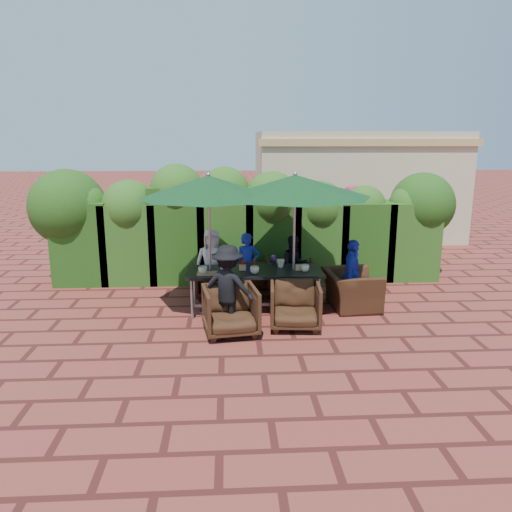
{
  "coord_description": "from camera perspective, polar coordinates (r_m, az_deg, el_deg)",
  "views": [
    {
      "loc": [
        -0.44,
        -8.22,
        3.02
      ],
      "look_at": [
        0.05,
        0.4,
        0.97
      ],
      "focal_mm": 35.0,
      "sensor_mm": 36.0,
      "label": 1
    }
  ],
  "objects": [
    {
      "name": "cup_a",
      "position": [
        8.6,
        -6.09,
        -1.6
      ],
      "size": [
        0.16,
        0.16,
        0.12
      ],
      "primitive_type": "imported",
      "color": "beige",
      "rests_on": "dining_table"
    },
    {
      "name": "adult_end_right",
      "position": [
        9.08,
        10.88,
        -2.12
      ],
      "size": [
        0.6,
        0.83,
        1.27
      ],
      "primitive_type": "imported",
      "rotation": [
        0.0,
        0.0,
        1.23
      ],
      "color": "#202FB1",
      "rests_on": "ground"
    },
    {
      "name": "ground",
      "position": [
        8.77,
        -0.18,
        -6.79
      ],
      "size": [
        80.0,
        80.0,
        0.0
      ],
      "primitive_type": "plane",
      "color": "maroon",
      "rests_on": "ground"
    },
    {
      "name": "hedge_wall",
      "position": [
        10.69,
        -2.3,
        4.07
      ],
      "size": [
        9.1,
        1.6,
        2.51
      ],
      "color": "#14370F",
      "rests_on": "ground"
    },
    {
      "name": "adult_far_mid",
      "position": [
        9.64,
        -0.96,
        -1.04
      ],
      "size": [
        0.51,
        0.44,
        1.25
      ],
      "primitive_type": "imported",
      "rotation": [
        0.0,
        0.0,
        0.17
      ],
      "color": "#202FB1",
      "rests_on": "ground"
    },
    {
      "name": "pedestrian_c",
      "position": [
        13.3,
        12.47,
        3.6
      ],
      "size": [
        1.18,
        1.0,
        1.69
      ],
      "primitive_type": "imported",
      "rotation": [
        0.0,
        0.0,
        2.57
      ],
      "color": "gray",
      "rests_on": "ground"
    },
    {
      "name": "number_block_right",
      "position": [
        8.8,
        4.91,
        -1.31
      ],
      "size": [
        0.12,
        0.06,
        0.1
      ],
      "primitive_type": "cube",
      "color": "#DCB870",
      "rests_on": "dining_table"
    },
    {
      "name": "umbrella_left",
      "position": [
        8.51,
        -5.45,
        7.84
      ],
      "size": [
        2.38,
        2.38,
        2.46
      ],
      "color": "gray",
      "rests_on": "ground"
    },
    {
      "name": "child_left",
      "position": [
        9.85,
        -2.51,
        -2.29
      ],
      "size": [
        0.31,
        0.28,
        0.73
      ],
      "primitive_type": "imported",
      "rotation": [
        0.0,
        0.0,
        -0.25
      ],
      "color": "#F15596",
      "rests_on": "ground"
    },
    {
      "name": "sauce_bottle",
      "position": [
        8.86,
        -0.21,
        -0.92
      ],
      "size": [
        0.04,
        0.04,
        0.17
      ],
      "primitive_type": "cylinder",
      "color": "#4C230C",
      "rests_on": "dining_table"
    },
    {
      "name": "chair_far_mid",
      "position": [
        9.79,
        -0.79,
        -2.17
      ],
      "size": [
        0.79,
        0.74,
        0.8
      ],
      "primitive_type": "imported",
      "rotation": [
        0.0,
        0.0,
        3.15
      ],
      "color": "black",
      "rests_on": "ground"
    },
    {
      "name": "umbrella_right",
      "position": [
        8.63,
        4.48,
        7.94
      ],
      "size": [
        2.67,
        2.67,
        2.46
      ],
      "color": "gray",
      "rests_on": "ground"
    },
    {
      "name": "building",
      "position": [
        15.78,
        11.32,
        7.94
      ],
      "size": [
        6.2,
        3.08,
        3.2
      ],
      "color": "#C4BB92",
      "rests_on": "ground"
    },
    {
      "name": "chair_near_right",
      "position": [
        8.14,
        4.5,
        -5.38
      ],
      "size": [
        0.86,
        0.82,
        0.83
      ],
      "primitive_type": "imported",
      "rotation": [
        0.0,
        0.0,
        -0.08
      ],
      "color": "black",
      "rests_on": "ground"
    },
    {
      "name": "serving_tray",
      "position": [
        8.58,
        -5.59,
        -1.99
      ],
      "size": [
        0.35,
        0.25,
        0.02
      ],
      "primitive_type": "cube",
      "color": "#AE7B54",
      "rests_on": "dining_table"
    },
    {
      "name": "pedestrian_b",
      "position": [
        13.04,
        10.5,
        3.87
      ],
      "size": [
        1.02,
        0.81,
        1.85
      ],
      "primitive_type": "imported",
      "rotation": [
        0.0,
        0.0,
        3.49
      ],
      "color": "#F15596",
      "rests_on": "ground"
    },
    {
      "name": "cup_c",
      "position": [
        8.56,
        -0.16,
        -1.59
      ],
      "size": [
        0.16,
        0.16,
        0.12
      ],
      "primitive_type": "imported",
      "color": "beige",
      "rests_on": "dining_table"
    },
    {
      "name": "cup_b",
      "position": [
        8.86,
        -3.85,
        -1.06
      ],
      "size": [
        0.15,
        0.15,
        0.14
      ],
      "primitive_type": "imported",
      "color": "beige",
      "rests_on": "dining_table"
    },
    {
      "name": "cup_d",
      "position": [
        8.99,
        2.82,
        -0.84
      ],
      "size": [
        0.15,
        0.15,
        0.14
      ],
      "primitive_type": "imported",
      "color": "beige",
      "rests_on": "dining_table"
    },
    {
      "name": "adult_near_left",
      "position": [
        7.95,
        -3.24,
        -3.66
      ],
      "size": [
        0.98,
        0.68,
        1.39
      ],
      "primitive_type": "imported",
      "rotation": [
        0.0,
        0.0,
        2.81
      ],
      "color": "black",
      "rests_on": "ground"
    },
    {
      "name": "cup_e",
      "position": [
        8.72,
        5.61,
        -1.38
      ],
      "size": [
        0.15,
        0.15,
        0.12
      ],
      "primitive_type": "imported",
      "color": "beige",
      "rests_on": "dining_table"
    },
    {
      "name": "adult_far_right",
      "position": [
        9.77,
        4.41,
        -1.1
      ],
      "size": [
        0.62,
        0.44,
        1.18
      ],
      "primitive_type": "imported",
      "rotation": [
        0.0,
        0.0,
        0.17
      ],
      "color": "black",
      "rests_on": "ground"
    },
    {
      "name": "chair_far_right",
      "position": [
        9.81,
        4.43,
        -2.31
      ],
      "size": [
        0.79,
        0.74,
        0.76
      ],
      "primitive_type": "imported",
      "rotation": [
        0.0,
        0.0,
        3.07
      ],
      "color": "black",
      "rests_on": "ground"
    },
    {
      "name": "number_block_left",
      "position": [
        8.77,
        -1.56,
        -1.32
      ],
      "size": [
        0.12,
        0.06,
        0.1
      ],
      "primitive_type": "cube",
      "color": "#DCB870",
      "rests_on": "dining_table"
    },
    {
      "name": "child_right",
      "position": [
        9.98,
        2.12,
        -2.01
      ],
      "size": [
        0.32,
        0.29,
        0.76
      ],
      "primitive_type": "imported",
      "rotation": [
        0.0,
        0.0,
        0.28
      ],
      "color": "#7F499E",
      "rests_on": "ground"
    },
    {
      "name": "chair_end_right",
      "position": [
        9.19,
        10.86,
        -3.11
      ],
      "size": [
        0.74,
        1.08,
        0.91
      ],
      "primitive_type": "imported",
      "rotation": [
        0.0,
        0.0,
        1.64
      ],
      "color": "black",
      "rests_on": "ground"
    },
    {
      "name": "ketchup_bottle",
      "position": [
        8.79,
        -1.51,
        -1.05
      ],
      "size": [
        0.04,
        0.04,
        0.17
      ],
      "primitive_type": "cylinder",
      "color": "#B20C0A",
      "rests_on": "dining_table"
    },
    {
      "name": "chair_near_left",
      "position": [
        7.86,
        -2.93,
        -5.98
      ],
      "size": [
        0.93,
        0.89,
        0.84
      ],
      "primitive_type": "imported",
      "rotation": [
        0.0,
        0.0,
        0.16
      ],
      "color": "black",
      "rests_on": "ground"
    },
    {
      "name": "pedestrian_a",
      "position": [
        12.84,
        4.55,
        3.77
      ],
      "size": [
        1.77,
        1.2,
        1.79
      ],
      "primitive_type": "imported",
      "rotation": [
        0.0,
        0.0,
        2.74
      ],
      "color": "green",
      "rests_on": "ground"
    },
    {
      "name": "dining_table",
      "position": [
        8.79,
        -0.16,
        -2.12
      ],
      "size": [
        2.37,
        0.9,
        0.75
      ],
      "color": "black",
      "rests_on": "ground"
    },
    {
      "name": "adult_far_left",
      "position": [
        9.74,
        -5.07,
        -0.73
      ],
      "size": [
        0.65,
        0.39,
        1.32
      ],
      "primitive_type": "imported",
      "rotation": [
        0.0,
        0.0,
        0.0
      ],
      "color": "white",
      "rests_on": "ground"
    },
    {
      "name": "chair_far_left",
      "position": [
        9.75,
        -5.15,
        -2.56
      ],
      "size": [
        0.81,
        0.77,
        0.71
      ],
      "primitive_type": "imported",
      "rotation": [
        0.0,
        0.0,
        3.34
      ],
      "color": "black",
      "rests_on": "ground"
    }
  ]
}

